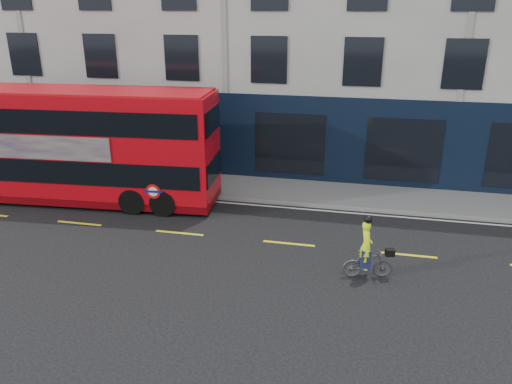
% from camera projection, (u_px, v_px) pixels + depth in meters
% --- Properties ---
extents(ground, '(120.00, 120.00, 0.00)m').
position_uv_depth(ground, '(164.00, 252.00, 16.66)').
color(ground, black).
rests_on(ground, ground).
extents(pavement, '(60.00, 3.00, 0.12)m').
position_uv_depth(pavement, '(218.00, 186.00, 22.58)').
color(pavement, slate).
rests_on(pavement, ground).
extents(kerb, '(60.00, 0.12, 0.13)m').
position_uv_depth(kerb, '(208.00, 197.00, 21.21)').
color(kerb, gray).
rests_on(kerb, ground).
extents(building_terrace, '(50.00, 10.07, 15.00)m').
position_uv_depth(building_terrace, '(250.00, 10.00, 25.86)').
color(building_terrace, beige).
rests_on(building_terrace, ground).
extents(road_edge_line, '(58.00, 0.10, 0.01)m').
position_uv_depth(road_edge_line, '(206.00, 201.00, 20.96)').
color(road_edge_line, silver).
rests_on(road_edge_line, ground).
extents(lane_dashes, '(58.00, 0.12, 0.01)m').
position_uv_depth(lane_dashes, '(179.00, 233.00, 18.03)').
color(lane_dashes, yellow).
rests_on(lane_dashes, ground).
extents(bus, '(11.67, 3.38, 4.65)m').
position_uv_depth(bus, '(77.00, 145.00, 20.33)').
color(bus, '#BF0710').
rests_on(bus, ground).
extents(cyclist, '(1.56, 0.74, 2.03)m').
position_uv_depth(cyclist, '(367.00, 257.00, 14.88)').
color(cyclist, '#4C5052').
rests_on(cyclist, ground).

